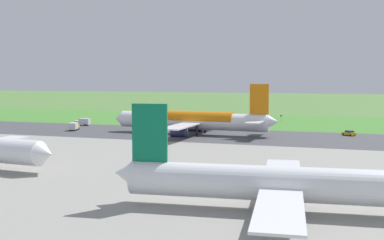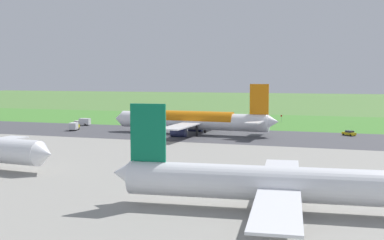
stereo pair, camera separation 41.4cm
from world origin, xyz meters
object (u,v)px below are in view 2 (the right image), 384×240
Objects in this scene: airliner_parked_near at (284,183)px; no_stopping_sign at (281,118)px; airliner_main at (193,121)px; traffic_cone_orange at (263,121)px; service_truck_baggage at (83,122)px; service_truck_fuel at (74,126)px; service_car_followme at (349,133)px.

airliner_parked_near reaches higher than no_stopping_sign.
airliner_main is 50.21m from traffic_cone_orange.
airliner_parked_near is 16.58× the size of no_stopping_sign.
airliner_parked_near is at bearing 133.15° from service_truck_baggage.
airliner_parked_near reaches higher than service_truck_fuel.
airliner_main is 18.54× the size of no_stopping_sign.
traffic_cone_orange is at bearing -137.77° from service_truck_fuel.
service_truck_baggage is at bearing -15.71° from airliner_main.
service_truck_baggage is (84.65, -90.31, -2.45)m from airliner_parked_near.
service_car_followme is (-46.25, -11.39, -3.51)m from airliner_main.
traffic_cone_orange is (-13.76, -48.12, -4.08)m from airliner_main.
service_truck_fuel is at bearing 38.72° from no_stopping_sign.
traffic_cone_orange is at bearing -48.50° from service_car_followme.
airliner_parked_near is at bearing 97.53° from no_stopping_sign.
airliner_parked_near is at bearing 136.40° from service_truck_fuel.
no_stopping_sign is at bearing -152.89° from service_truck_baggage.
service_car_followme is 44.55m from no_stopping_sign.
airliner_main is at bearing -177.35° from service_truck_fuel.
service_truck_baggage is 1.40× the size of service_car_followme.
service_truck_fuel is at bearing 42.23° from traffic_cone_orange.
no_stopping_sign reaches higher than traffic_cone_orange.
no_stopping_sign is (-62.38, -50.02, 0.31)m from service_truck_fuel.
no_stopping_sign is at bearing -141.28° from service_truck_fuel.
airliner_main is 85.74m from airliner_parked_near.
service_car_followme is 0.69× the size of service_truck_fuel.
service_truck_baggage is (47.08, -13.24, -2.95)m from airliner_main.
service_truck_baggage reaches higher than service_car_followme.
traffic_cone_orange is (32.49, -36.73, -0.57)m from service_car_followme.
airliner_main is 98.33× the size of traffic_cone_orange.
service_car_followme is at bearing -171.36° from service_truck_fuel.
airliner_main reaches higher than service_car_followme.
service_truck_baggage is at bearing 27.11° from no_stopping_sign.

